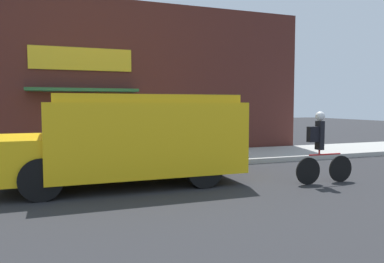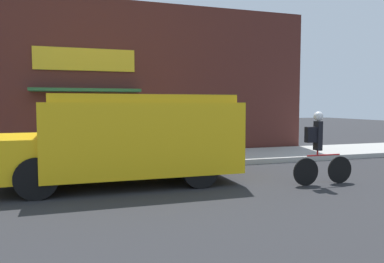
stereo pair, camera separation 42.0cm
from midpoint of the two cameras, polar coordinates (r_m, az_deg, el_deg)
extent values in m
plane|color=#2B2B2D|center=(10.53, -16.40, -6.30)|extent=(70.00, 70.00, 0.00)
cube|color=#ADAAA3|center=(11.90, -16.88, -4.72)|extent=(28.00, 2.81, 0.16)
cube|color=#4C231E|center=(13.38, -17.55, 7.72)|extent=(17.08, 0.18, 5.51)
cube|color=gold|center=(13.33, -17.35, 10.51)|extent=(3.33, 0.05, 0.75)
cube|color=#235633|center=(12.82, -17.14, 6.07)|extent=(3.50, 0.90, 0.10)
cube|color=yellow|center=(9.00, -8.76, -0.81)|extent=(4.42, 2.31, 1.62)
cube|color=yellow|center=(8.92, -26.37, -3.60)|extent=(1.10, 2.11, 0.89)
cube|color=yellow|center=(8.97, -8.82, 4.92)|extent=(4.07, 2.12, 0.18)
cube|color=red|center=(10.23, -17.01, 0.10)|extent=(0.03, 0.44, 0.44)
cylinder|color=black|center=(9.90, -22.80, -4.64)|extent=(0.84, 0.26, 0.84)
cylinder|color=black|center=(7.96, -23.45, -6.74)|extent=(0.84, 0.26, 0.84)
cylinder|color=black|center=(10.31, -3.45, -3.98)|extent=(0.84, 0.26, 0.84)
cylinder|color=black|center=(8.46, 0.41, -5.76)|extent=(0.84, 0.26, 0.84)
cylinder|color=black|center=(9.70, 20.53, -5.35)|extent=(0.64, 0.05, 0.64)
cylinder|color=black|center=(9.13, 16.01, -5.83)|extent=(0.64, 0.05, 0.64)
cylinder|color=red|center=(9.35, 18.39, -3.34)|extent=(0.89, 0.05, 0.04)
cylinder|color=red|center=(9.25, 17.60, -3.03)|extent=(0.04, 0.04, 0.12)
cube|color=black|center=(9.21, 17.65, -0.57)|extent=(0.12, 0.20, 0.68)
sphere|color=white|center=(9.18, 17.72, 2.26)|extent=(0.22, 0.22, 0.22)
cube|color=black|center=(9.09, 16.70, -0.41)|extent=(0.26, 0.14, 0.36)
cylinder|color=#2D5138|center=(12.03, -21.59, -2.53)|extent=(0.54, 0.54, 0.76)
cylinder|color=black|center=(11.99, -21.64, -0.64)|extent=(0.55, 0.55, 0.04)
camera|label=1|loc=(0.21, -91.12, -0.08)|focal=35.00mm
camera|label=2|loc=(0.21, 88.88, 0.08)|focal=35.00mm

